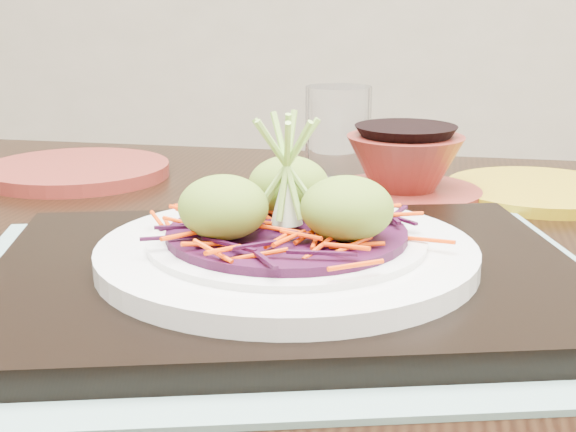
{
  "coord_description": "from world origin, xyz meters",
  "views": [
    {
      "loc": [
        0.04,
        -0.48,
        1.01
      ],
      "look_at": [
        0.03,
        0.02,
        0.87
      ],
      "focal_mm": 50.0,
      "sensor_mm": 36.0,
      "label": 1
    }
  ],
  "objects_px": {
    "serving_tray": "(287,276)",
    "terracotta_bowl_set": "(404,171)",
    "dining_table": "(268,402)",
    "yellow_plate": "(539,191)",
    "white_plate": "(287,252)",
    "terracotta_side_plate": "(77,171)",
    "water_glass": "(338,133)"
  },
  "relations": [
    {
      "from": "terracotta_bowl_set",
      "to": "terracotta_side_plate",
      "type": "bearing_deg",
      "value": 165.75
    },
    {
      "from": "water_glass",
      "to": "white_plate",
      "type": "bearing_deg",
      "value": -96.79
    },
    {
      "from": "serving_tray",
      "to": "terracotta_side_plate",
      "type": "bearing_deg",
      "value": 118.15
    },
    {
      "from": "white_plate",
      "to": "terracotta_bowl_set",
      "type": "bearing_deg",
      "value": 68.08
    },
    {
      "from": "serving_tray",
      "to": "terracotta_bowl_set",
      "type": "relative_size",
      "value": 2.11
    },
    {
      "from": "terracotta_side_plate",
      "to": "yellow_plate",
      "type": "distance_m",
      "value": 0.47
    },
    {
      "from": "dining_table",
      "to": "terracotta_bowl_set",
      "type": "distance_m",
      "value": 0.27
    },
    {
      "from": "yellow_plate",
      "to": "terracotta_bowl_set",
      "type": "bearing_deg",
      "value": -171.38
    },
    {
      "from": "terracotta_bowl_set",
      "to": "white_plate",
      "type": "bearing_deg",
      "value": -111.92
    },
    {
      "from": "white_plate",
      "to": "terracotta_side_plate",
      "type": "relative_size",
      "value": 1.25
    },
    {
      "from": "dining_table",
      "to": "serving_tray",
      "type": "height_order",
      "value": "serving_tray"
    },
    {
      "from": "serving_tray",
      "to": "yellow_plate",
      "type": "relative_size",
      "value": 2.11
    },
    {
      "from": "serving_tray",
      "to": "terracotta_side_plate",
      "type": "relative_size",
      "value": 1.92
    },
    {
      "from": "water_glass",
      "to": "dining_table",
      "type": "bearing_deg",
      "value": -101.32
    },
    {
      "from": "white_plate",
      "to": "terracotta_bowl_set",
      "type": "distance_m",
      "value": 0.27
    },
    {
      "from": "terracotta_side_plate",
      "to": "terracotta_bowl_set",
      "type": "distance_m",
      "value": 0.35
    },
    {
      "from": "terracotta_side_plate",
      "to": "terracotta_bowl_set",
      "type": "height_order",
      "value": "terracotta_bowl_set"
    },
    {
      "from": "serving_tray",
      "to": "terracotta_bowl_set",
      "type": "height_order",
      "value": "terracotta_bowl_set"
    },
    {
      "from": "white_plate",
      "to": "terracotta_bowl_set",
      "type": "height_order",
      "value": "terracotta_bowl_set"
    },
    {
      "from": "serving_tray",
      "to": "yellow_plate",
      "type": "xyz_separation_m",
      "value": [
        0.23,
        0.27,
        -0.01
      ]
    },
    {
      "from": "white_plate",
      "to": "terracotta_side_plate",
      "type": "xyz_separation_m",
      "value": [
        -0.24,
        0.34,
        -0.02
      ]
    },
    {
      "from": "water_glass",
      "to": "terracotta_bowl_set",
      "type": "relative_size",
      "value": 0.55
    },
    {
      "from": "serving_tray",
      "to": "water_glass",
      "type": "relative_size",
      "value": 3.86
    },
    {
      "from": "water_glass",
      "to": "yellow_plate",
      "type": "bearing_deg",
      "value": -18.87
    },
    {
      "from": "serving_tray",
      "to": "dining_table",
      "type": "bearing_deg",
      "value": 100.08
    },
    {
      "from": "water_glass",
      "to": "terracotta_bowl_set",
      "type": "bearing_deg",
      "value": -54.85
    },
    {
      "from": "terracotta_side_plate",
      "to": "water_glass",
      "type": "relative_size",
      "value": 2.01
    },
    {
      "from": "dining_table",
      "to": "water_glass",
      "type": "xyz_separation_m",
      "value": [
        0.06,
        0.28,
        0.16
      ]
    },
    {
      "from": "serving_tray",
      "to": "white_plate",
      "type": "distance_m",
      "value": 0.02
    },
    {
      "from": "dining_table",
      "to": "yellow_plate",
      "type": "xyz_separation_m",
      "value": [
        0.25,
        0.22,
        0.11
      ]
    },
    {
      "from": "serving_tray",
      "to": "water_glass",
      "type": "height_order",
      "value": "water_glass"
    },
    {
      "from": "dining_table",
      "to": "yellow_plate",
      "type": "distance_m",
      "value": 0.35
    }
  ]
}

